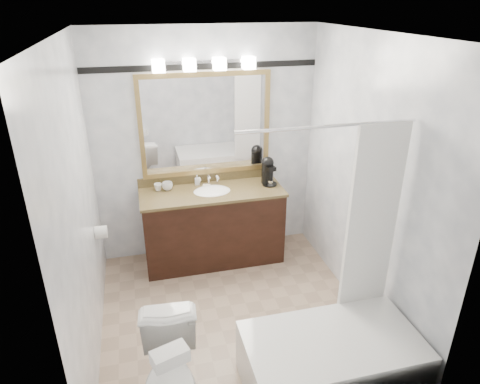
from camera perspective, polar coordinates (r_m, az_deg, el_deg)
name	(u,v)px	position (r m, az deg, el deg)	size (l,w,h in m)	color
room	(234,196)	(3.49, -0.87, -0.56)	(2.42, 2.62, 2.52)	#A0856C
vanity	(213,224)	(4.75, -3.63, -4.32)	(1.53, 0.58, 0.97)	black
mirror	(206,125)	(4.59, -4.61, 8.90)	(1.40, 0.04, 1.10)	#A6864B
vanity_light_bar	(204,64)	(4.41, -4.77, 16.66)	(1.02, 0.14, 0.12)	silver
accent_stripe	(203,66)	(4.48, -4.90, 16.35)	(2.40, 0.01, 0.06)	black
bathtub	(333,354)	(3.52, 12.28, -20.31)	(1.30, 0.75, 1.96)	white
tp_roll	(101,232)	(4.28, -18.02, -5.10)	(0.12, 0.12, 0.11)	white
toilet	(171,380)	(3.21, -9.17, -23.46)	(0.41, 0.71, 0.73)	white
tissue_box	(170,356)	(2.77, -9.33, -20.81)	(0.22, 0.12, 0.09)	white
coffee_maker	(268,170)	(4.69, 3.73, 2.94)	(0.16, 0.20, 0.31)	black
cup_left	(167,186)	(4.63, -9.65, 0.78)	(0.11, 0.11, 0.09)	white
cup_right	(158,187)	(4.64, -10.87, 0.65)	(0.08, 0.08, 0.08)	white
soap_bottle_a	(197,180)	(4.71, -5.74, 1.61)	(0.05, 0.05, 0.11)	white
soap_bar	(206,186)	(4.66, -4.49, 0.83)	(0.08, 0.05, 0.03)	beige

